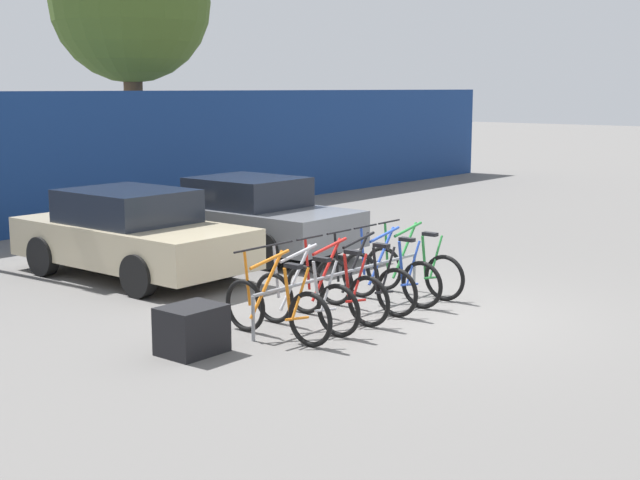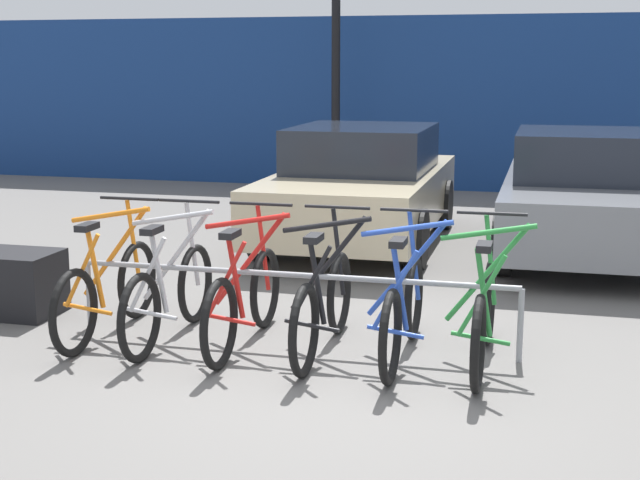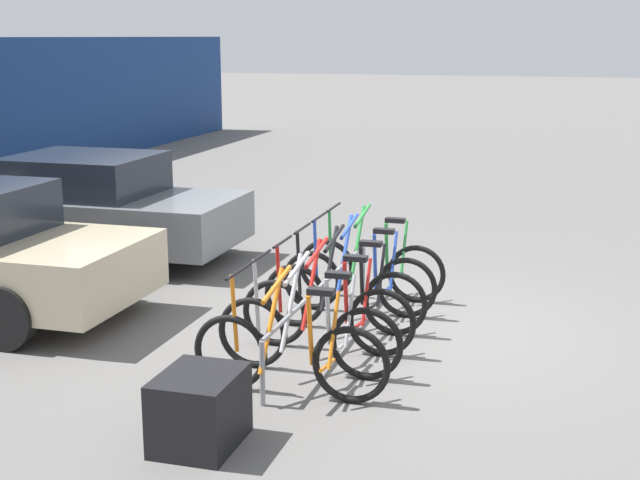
# 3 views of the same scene
# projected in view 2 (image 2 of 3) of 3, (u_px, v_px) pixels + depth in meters

# --- Properties ---
(ground_plane) EXTENTS (120.00, 120.00, 0.00)m
(ground_plane) POSITION_uv_depth(u_px,v_px,m) (344.00, 379.00, 6.14)
(ground_plane) COLOR #605E5B
(hoarding_wall) EXTENTS (36.00, 0.16, 2.91)m
(hoarding_wall) POSITION_uv_depth(u_px,v_px,m) (472.00, 104.00, 14.87)
(hoarding_wall) COLOR navy
(hoarding_wall) RESTS_ON ground
(bike_rack) EXTENTS (3.50, 0.04, 0.57)m
(bike_rack) POSITION_uv_depth(u_px,v_px,m) (291.00, 283.00, 6.82)
(bike_rack) COLOR gray
(bike_rack) RESTS_ON ground
(bicycle_orange) EXTENTS (0.68, 1.71, 1.05)m
(bicycle_orange) POSITION_uv_depth(u_px,v_px,m) (108.00, 289.00, 7.06)
(bicycle_orange) COLOR black
(bicycle_orange) RESTS_ON ground
(bicycle_silver) EXTENTS (0.68, 1.71, 1.05)m
(bicycle_silver) POSITION_uv_depth(u_px,v_px,m) (170.00, 293.00, 6.93)
(bicycle_silver) COLOR black
(bicycle_silver) RESTS_ON ground
(bicycle_red) EXTENTS (0.68, 1.71, 1.05)m
(bicycle_red) POSITION_uv_depth(u_px,v_px,m) (244.00, 299.00, 6.78)
(bicycle_red) COLOR black
(bicycle_red) RESTS_ON ground
(bicycle_black) EXTENTS (0.68, 1.71, 1.05)m
(bicycle_black) POSITION_uv_depth(u_px,v_px,m) (323.00, 304.00, 6.63)
(bicycle_black) COLOR black
(bicycle_black) RESTS_ON ground
(bicycle_blue) EXTENTS (0.68, 1.71, 1.05)m
(bicycle_blue) POSITION_uv_depth(u_px,v_px,m) (403.00, 309.00, 6.48)
(bicycle_blue) COLOR black
(bicycle_blue) RESTS_ON ground
(bicycle_green) EXTENTS (0.68, 1.71, 1.05)m
(bicycle_green) POSITION_uv_depth(u_px,v_px,m) (484.00, 315.00, 6.34)
(bicycle_green) COLOR black
(bicycle_green) RESTS_ON ground
(car_beige) EXTENTS (1.91, 4.11, 1.40)m
(car_beige) POSITION_uv_depth(u_px,v_px,m) (361.00, 186.00, 10.68)
(car_beige) COLOR #C1B28E
(car_beige) RESTS_ON ground
(car_grey) EXTENTS (1.91, 3.95, 1.40)m
(car_grey) POSITION_uv_depth(u_px,v_px,m) (588.00, 195.00, 9.92)
(car_grey) COLOR slate
(car_grey) RESTS_ON ground
(cargo_crate) EXTENTS (0.70, 0.56, 0.55)m
(cargo_crate) POSITION_uv_depth(u_px,v_px,m) (17.00, 283.00, 7.67)
(cargo_crate) COLOR black
(cargo_crate) RESTS_ON ground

